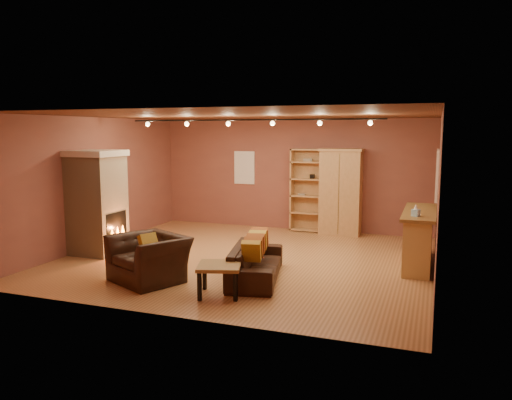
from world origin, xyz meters
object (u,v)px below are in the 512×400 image
at_px(armoire, 341,192).
at_px(armchair, 149,251).
at_px(coffee_table, 219,269).
at_px(fireplace, 97,202).
at_px(bookcase, 308,189).
at_px(loveseat, 256,256).
at_px(bar_counter, 419,238).

relative_size(armoire, armchair, 1.50).
height_order(armoire, armchair, armoire).
height_order(armoire, coffee_table, armoire).
bearing_deg(armoire, fireplace, -140.43).
bearing_deg(coffee_table, armoire, 80.21).
height_order(bookcase, loveseat, bookcase).
bearing_deg(armchair, loveseat, 48.96).
bearing_deg(armoire, coffee_table, -99.79).
xyz_separation_m(fireplace, coffee_table, (3.44, -1.61, -0.64)).
bearing_deg(bookcase, loveseat, -87.53).
distance_m(armoire, coffee_table, 5.31).
bearing_deg(fireplace, bookcase, 47.01).
relative_size(armchair, coffee_table, 1.73).
height_order(fireplace, loveseat, fireplace).
xyz_separation_m(bookcase, coffee_table, (-0.04, -5.35, -0.64)).
height_order(bookcase, armchair, bookcase).
xyz_separation_m(bookcase, armchair, (-1.46, -5.07, -0.54)).
xyz_separation_m(armchair, coffee_table, (1.42, -0.28, -0.10)).
relative_size(bookcase, armchair, 1.48).
bearing_deg(loveseat, bookcase, -10.04).
relative_size(fireplace, armchair, 1.52).
distance_m(fireplace, bar_counter, 6.39).
height_order(bookcase, bar_counter, bookcase).
bearing_deg(armoire, bookcase, 169.69).
bearing_deg(armchair, fireplace, 172.35).
bearing_deg(fireplace, bar_counter, 11.50).
xyz_separation_m(fireplace, armoire, (4.34, 3.59, -0.01)).
distance_m(bar_counter, loveseat, 3.19).
height_order(bookcase, armoire, armoire).
bearing_deg(coffee_table, armchair, 168.71).
relative_size(loveseat, armchair, 1.45).
distance_m(bookcase, armchair, 5.30).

